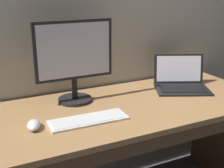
% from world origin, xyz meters
% --- Properties ---
extents(desk, '(1.71, 0.72, 0.76)m').
position_xyz_m(desk, '(0.00, -0.01, 0.54)').
color(desk, '#A87A4C').
rests_on(desk, ground).
extents(laptop_black, '(0.42, 0.39, 0.21)m').
position_xyz_m(laptop_black, '(0.46, 0.10, 0.80)').
color(laptop_black, black).
rests_on(laptop_black, desk).
extents(external_monitor, '(0.46, 0.20, 0.48)m').
position_xyz_m(external_monitor, '(-0.26, 0.17, 1.03)').
color(external_monitor, black).
rests_on(external_monitor, desk).
extents(wired_keyboard, '(0.41, 0.15, 0.01)m').
position_xyz_m(wired_keyboard, '(-0.29, -0.11, 0.77)').
color(wired_keyboard, white).
rests_on(wired_keyboard, desk).
extents(computer_mouse, '(0.09, 0.12, 0.04)m').
position_xyz_m(computer_mouse, '(-0.56, -0.08, 0.78)').
color(computer_mouse, white).
rests_on(computer_mouse, desk).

